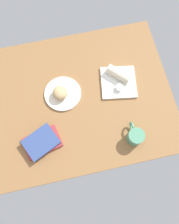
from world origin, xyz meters
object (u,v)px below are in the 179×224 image
coffee_mug (135,136)px  scone_pastry (60,93)px  round_plate (63,94)px  breakfast_wrap (119,74)px  square_plate (118,82)px  sauce_cup (119,88)px  book_stack (42,142)px

coffee_mug → scone_pastry: bearing=136.4°
round_plate → breakfast_wrap: bearing=5.8°
square_plate → sauce_cup: size_ratio=4.60×
square_plate → book_stack: 58.34cm
scone_pastry → coffee_mug: (36.34, -34.62, -0.21)cm
breakfast_wrap → book_stack: breakfast_wrap is taller
square_plate → sauce_cup: (-0.82, -4.68, 2.13)cm
square_plate → sauce_cup: bearing=-100.0°
sauce_cup → coffee_mug: bearing=-88.3°
breakfast_wrap → coffee_mug: 38.96cm
sauce_cup → coffee_mug: (0.90, -30.53, 1.44)cm
sauce_cup → book_stack: 55.58cm
breakfast_wrap → coffee_mug: coffee_mug is taller
scone_pastry → breakfast_wrap: bearing=6.7°
book_stack → round_plate: bearing=57.8°
square_plate → round_plate: bearing=179.8°
round_plate → book_stack: bearing=-122.2°
sauce_cup → book_stack: (-50.99, -22.09, -0.79)cm
coffee_mug → book_stack: bearing=170.8°
round_plate → scone_pastry: 4.19cm
sauce_cup → coffee_mug: size_ratio=0.34×
scone_pastry → book_stack: size_ratio=0.39×
breakfast_wrap → square_plate: bearing=-144.5°
scone_pastry → breakfast_wrap: scone_pastry is taller
sauce_cup → book_stack: bearing=-156.6°
scone_pastry → book_stack: bearing=-120.7°
sauce_cup → square_plate: bearing=80.0°
scone_pastry → book_stack: (-15.55, -26.18, -2.43)cm
round_plate → book_stack: size_ratio=0.98×
round_plate → book_stack: 31.84cm
sauce_cup → book_stack: book_stack is taller
sauce_cup → round_plate: bearing=171.9°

